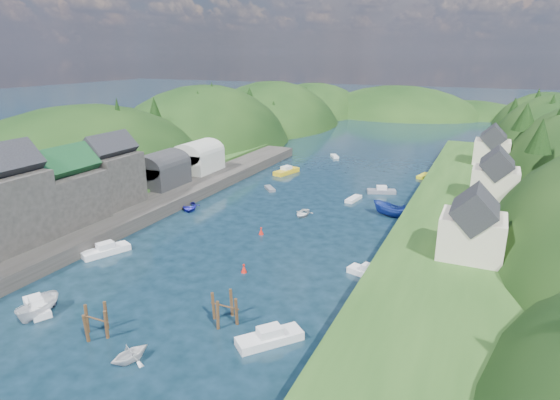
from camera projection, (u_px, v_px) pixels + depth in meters
The scene contains 15 objects.
ground at pixel (327, 189), 90.23m from camera, with size 600.00×600.00×0.00m, color black.
hillside_left at pixel (205, 175), 132.17m from camera, with size 44.00×245.56×52.00m.
far_hills at pixel (424, 140), 200.52m from camera, with size 103.00×68.00×44.00m.
hill_trees at pixel (354, 121), 99.69m from camera, with size 90.03×149.45×12.41m.
quay_left at pixel (120, 213), 73.43m from camera, with size 12.00×110.00×2.00m, color #2D2B28.
terrace_left_grass at pixel (87, 206), 76.13m from camera, with size 12.00×110.00×2.50m, color #234719.
quayside_buildings at pixel (29, 198), 60.59m from camera, with size 8.00×35.84×12.90m.
boat_sheds at pixel (180, 161), 89.41m from camera, with size 7.00×21.00×7.50m.
terrace_right at pixel (462, 216), 71.28m from camera, with size 16.00×120.00×2.40m, color #234719.
right_bank_cottages at pixel (489, 177), 75.92m from camera, with size 9.00×59.24×8.41m.
piling_cluster_near at pixel (97, 324), 43.15m from camera, with size 2.88×2.72×3.42m.
piling_cluster_far at pixel (225, 311), 45.27m from camera, with size 3.09×2.90×3.47m.
channel_buoy_near at pixel (244, 269), 55.71m from camera, with size 0.70×0.70×1.10m.
channel_buoy_far at pixel (261, 231), 67.37m from camera, with size 0.70×0.70×1.10m.
moored_boats at pixel (268, 230), 67.53m from camera, with size 39.23×88.78×2.42m.
Camera 1 is at (27.74, -32.65, 25.10)m, focal length 30.00 mm.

